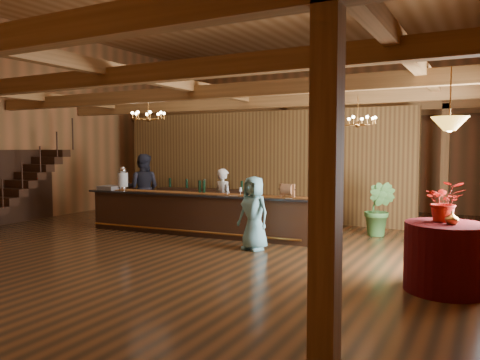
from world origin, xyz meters
The scene contains 25 objects.
floor centered at (0.00, 0.00, 0.00)m, with size 14.00×14.00×0.00m, color brown.
wall_back centered at (0.00, 7.00, 2.75)m, with size 12.00×0.10×5.50m, color #A25F33.
wall_left centered at (-6.00, 0.00, 2.75)m, with size 0.10×14.00×5.50m, color #A25F33.
beam_grid centered at (0.00, 0.51, 3.24)m, with size 11.90×13.90×0.39m.
support_posts centered at (0.00, -0.50, 1.60)m, with size 9.20×10.20×3.20m.
partition_wall centered at (-0.50, 3.50, 1.55)m, with size 9.00×0.18×3.10m, color brown.
staircase centered at (-5.45, -0.74, 1.00)m, with size 1.00×2.80×2.00m.
backroom_boxes centered at (-0.29, 5.50, 0.53)m, with size 4.10×0.60×1.10m.
tasting_bar centered at (-0.56, 0.48, 0.50)m, with size 5.93×1.18×0.99m.
beverage_dispenser centered at (-2.75, 0.36, 1.27)m, with size 0.26×0.26×0.60m.
glass_rack_tray centered at (-3.06, 0.24, 1.03)m, with size 0.50×0.50×0.10m, color gray.
raffle_drum centered at (1.69, 0.60, 1.16)m, with size 0.34×0.24×0.30m.
bar_bottle_0 centered at (-0.56, 0.59, 1.13)m, with size 0.07×0.07×0.30m, color black.
bar_bottle_1 centered at (-0.44, 0.60, 1.13)m, with size 0.07×0.07×0.30m, color black.
backbar_shelf centered at (-2.01, 3.06, 0.41)m, with size 2.95×0.46×0.83m, color black.
round_table centered at (5.02, -1.53, 0.49)m, with size 1.14×1.14×0.99m, color #4A0709.
chandelier_left centered at (-1.83, 0.28, 2.84)m, with size 0.80×0.80×0.51m.
chandelier_right centered at (2.92, 1.65, 2.66)m, with size 0.80×0.80×0.69m.
pendant_lamp centered at (5.02, -1.53, 2.40)m, with size 0.52×0.52×0.90m.
bartender centered at (-0.29, 1.26, 0.77)m, with size 0.56×0.37×1.54m, color white.
staff_second centered at (-2.85, 1.26, 0.94)m, with size 0.92×0.72×1.89m, color #262632.
guest centered at (1.37, -0.38, 0.75)m, with size 0.73×0.47×1.49m, color #78C3CB.
floor_plant centered at (3.30, 2.28, 0.64)m, with size 0.70×0.57×1.28m, color #3D702E.
table_flowers centered at (4.97, -1.40, 1.29)m, with size 0.54×0.47×0.60m, color red.
table_vase centered at (5.09, -1.65, 1.14)m, with size 0.15×0.15×0.30m, color #C9853B.
Camera 1 is at (5.54, -8.75, 2.07)m, focal length 35.00 mm.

